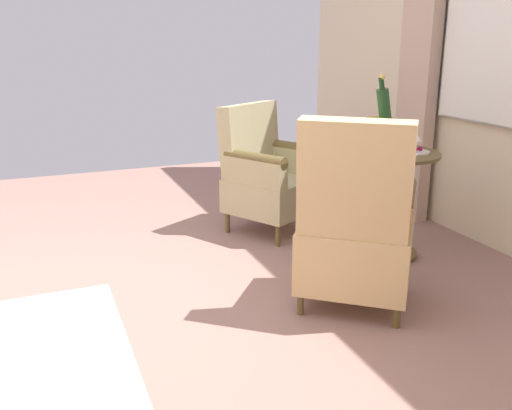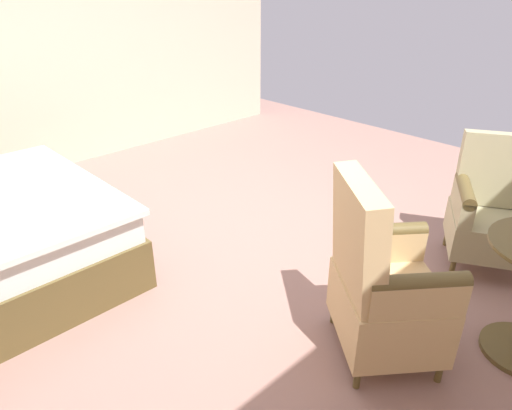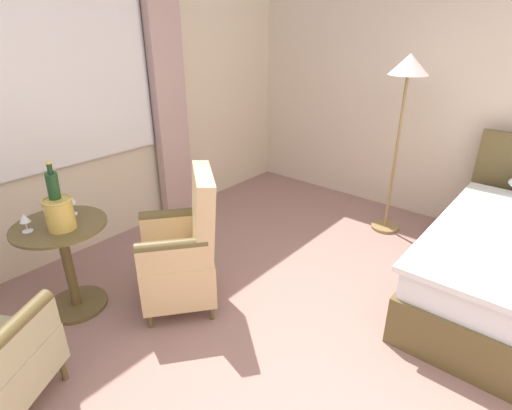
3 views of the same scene
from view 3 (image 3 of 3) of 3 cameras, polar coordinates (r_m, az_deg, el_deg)
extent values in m
plane|color=#9A7368|center=(2.55, 9.93, -26.24)|extent=(7.16, 7.16, 0.00)
cube|color=beige|center=(4.43, 31.74, 15.83)|extent=(5.44, 0.12, 3.11)
cube|color=beige|center=(3.75, -28.00, 15.59)|extent=(0.12, 5.78, 3.11)
cube|color=white|center=(3.66, -27.94, 17.83)|extent=(0.02, 1.84, 1.74)
cube|color=white|center=(3.64, -27.74, 17.83)|extent=(0.02, 1.75, 1.70)
cube|color=#BD9B92|center=(4.19, -12.49, 16.27)|extent=(0.10, 0.36, 2.79)
cylinder|color=olive|center=(4.40, 17.91, -2.96)|extent=(0.28, 0.28, 0.03)
cylinder|color=olive|center=(4.12, 19.30, 6.59)|extent=(0.03, 0.03, 1.51)
cone|color=silver|center=(3.96, 21.07, 18.27)|extent=(0.35, 0.35, 0.18)
cylinder|color=brown|center=(3.41, -24.15, -12.81)|extent=(0.44, 0.44, 0.03)
cylinder|color=brown|center=(3.23, -25.14, -8.20)|extent=(0.07, 0.07, 0.68)
cylinder|color=brown|center=(3.07, -26.30, -2.67)|extent=(0.63, 0.63, 0.02)
cylinder|color=gold|center=(2.96, -26.22, -1.21)|extent=(0.18, 0.18, 0.21)
torus|color=gold|center=(2.92, -26.60, 0.65)|extent=(0.19, 0.19, 0.02)
cylinder|color=white|center=(2.92, -26.53, 0.30)|extent=(0.16, 0.16, 0.03)
cylinder|color=#1E4723|center=(2.92, -26.88, 1.62)|extent=(0.13, 0.09, 0.29)
cylinder|color=#193D1E|center=(2.84, -27.39, 4.65)|extent=(0.04, 0.03, 0.08)
sphere|color=gold|center=(2.83, -27.52, 5.30)|extent=(0.04, 0.04, 0.04)
cylinder|color=white|center=(3.18, -24.69, -1.17)|extent=(0.07, 0.07, 0.01)
cylinder|color=white|center=(3.17, -24.84, -0.44)|extent=(0.01, 0.01, 0.08)
cone|color=white|center=(3.14, -25.06, 0.71)|extent=(0.08, 0.08, 0.06)
cylinder|color=white|center=(3.06, -29.82, -3.26)|extent=(0.07, 0.07, 0.01)
cylinder|color=white|center=(3.05, -29.96, -2.66)|extent=(0.01, 0.01, 0.07)
cone|color=white|center=(3.02, -30.21, -1.59)|extent=(0.07, 0.07, 0.06)
cylinder|color=white|center=(3.22, -25.88, -1.05)|extent=(0.14, 0.14, 0.01)
sphere|color=#991245|center=(3.23, -26.30, -0.72)|extent=(0.03, 0.03, 0.03)
sphere|color=#9C1E3D|center=(3.20, -26.03, -0.86)|extent=(0.02, 0.02, 0.02)
cylinder|color=brown|center=(3.41, -14.54, -10.31)|extent=(0.04, 0.04, 0.11)
cylinder|color=brown|center=(3.02, -14.85, -15.64)|extent=(0.04, 0.04, 0.11)
cylinder|color=brown|center=(3.40, -7.15, -9.73)|extent=(0.04, 0.04, 0.11)
cylinder|color=brown|center=(3.01, -6.31, -14.99)|extent=(0.04, 0.04, 0.11)
cube|color=#D6B47E|center=(3.07, -11.05, -9.18)|extent=(0.77, 0.76, 0.34)
cube|color=#D6B47E|center=(2.84, -7.64, -1.04)|extent=(0.53, 0.47, 0.60)
cube|color=#D6B47E|center=(3.15, -11.90, -2.90)|extent=(0.37, 0.42, 0.18)
cylinder|color=brown|center=(3.11, -12.04, -1.42)|extent=(0.37, 0.42, 0.09)
cube|color=#D6B47E|center=(2.73, -11.79, -7.44)|extent=(0.37, 0.42, 0.18)
cylinder|color=brown|center=(2.68, -11.96, -5.80)|extent=(0.37, 0.42, 0.09)
cylinder|color=brown|center=(2.83, -25.84, -20.37)|extent=(0.04, 0.04, 0.16)
cube|color=tan|center=(2.45, -30.71, -16.36)|extent=(0.33, 0.48, 0.18)
cylinder|color=brown|center=(2.40, -31.19, -14.66)|extent=(0.33, 0.48, 0.09)
camera|label=1|loc=(4.06, 33.52, 13.15)|focal=40.00mm
camera|label=2|loc=(4.51, -1.20, 23.65)|focal=32.00mm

